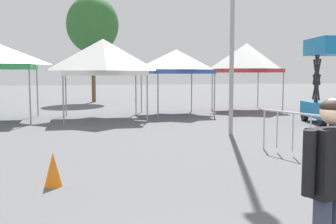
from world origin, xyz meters
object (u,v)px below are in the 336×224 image
at_px(canopy_tent_behind_left, 103,57).
at_px(crowd_barrier_by_lift, 293,125).
at_px(canopy_tent_behind_center, 176,62).
at_px(person_foreground, 331,183).
at_px(tree_behind_tents_left, 93,25).
at_px(traffic_cone_lot_center, 53,169).
at_px(canopy_tent_center, 247,58).
at_px(scissor_lift, 328,97).

bearing_deg(canopy_tent_behind_left, crowd_barrier_by_lift, -68.70).
bearing_deg(canopy_tent_behind_center, person_foreground, -101.20).
distance_m(canopy_tent_behind_left, crowd_barrier_by_lift, 10.12).
distance_m(canopy_tent_behind_center, tree_behind_tents_left, 10.57).
xyz_separation_m(canopy_tent_behind_center, person_foreground, (-3.18, -16.04, -1.55)).
height_order(person_foreground, traffic_cone_lot_center, person_foreground).
bearing_deg(canopy_tent_behind_left, canopy_tent_behind_center, 19.20).
relative_size(canopy_tent_center, crowd_barrier_by_lift, 1.78).
relative_size(canopy_tent_behind_center, tree_behind_tents_left, 0.43).
bearing_deg(crowd_barrier_by_lift, canopy_tent_center, 69.43).
relative_size(scissor_lift, crowd_barrier_by_lift, 1.66).
height_order(scissor_lift, tree_behind_tents_left, tree_behind_tents_left).
xyz_separation_m(canopy_tent_behind_left, canopy_tent_behind_center, (3.69, 1.29, -0.13)).
relative_size(canopy_tent_behind_center, traffic_cone_lot_center, 5.23).
height_order(scissor_lift, person_foreground, scissor_lift).
bearing_deg(crowd_barrier_by_lift, scissor_lift, 47.46).
height_order(person_foreground, crowd_barrier_by_lift, person_foreground).
bearing_deg(canopy_tent_behind_left, traffic_cone_lot_center, -100.45).
bearing_deg(crowd_barrier_by_lift, tree_behind_tents_left, 99.08).
bearing_deg(traffic_cone_lot_center, canopy_tent_center, 52.33).
bearing_deg(canopy_tent_behind_center, crowd_barrier_by_lift, -90.47).
relative_size(canopy_tent_behind_left, scissor_lift, 1.06).
bearing_deg(person_foreground, scissor_lift, 53.57).
bearing_deg(person_foreground, tree_behind_tents_left, 90.30).
height_order(canopy_tent_behind_left, scissor_lift, canopy_tent_behind_left).
bearing_deg(person_foreground, canopy_tent_behind_left, 92.01).
bearing_deg(crowd_barrier_by_lift, canopy_tent_behind_center, 89.53).
xyz_separation_m(canopy_tent_center, traffic_cone_lot_center, (-9.89, -12.81, -2.54)).
distance_m(canopy_tent_behind_left, scissor_lift, 9.53).
bearing_deg(canopy_tent_behind_center, scissor_lift, -46.53).
xyz_separation_m(canopy_tent_behind_left, crowd_barrier_by_lift, (3.61, -9.25, -1.95)).
height_order(canopy_tent_behind_center, crowd_barrier_by_lift, canopy_tent_behind_center).
height_order(canopy_tent_behind_left, crowd_barrier_by_lift, canopy_tent_behind_left).
distance_m(scissor_lift, traffic_cone_lot_center, 12.44).
bearing_deg(traffic_cone_lot_center, canopy_tent_behind_center, 64.44).
xyz_separation_m(canopy_tent_behind_left, canopy_tent_center, (7.95, 2.33, 0.14)).
relative_size(canopy_tent_behind_left, person_foreground, 2.03).
distance_m(canopy_tent_behind_center, crowd_barrier_by_lift, 10.70).
relative_size(canopy_tent_behind_center, person_foreground, 1.78).
bearing_deg(canopy_tent_behind_center, traffic_cone_lot_center, -115.56).
bearing_deg(crowd_barrier_by_lift, person_foreground, -119.32).
bearing_deg(person_foreground, crowd_barrier_by_lift, 60.68).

